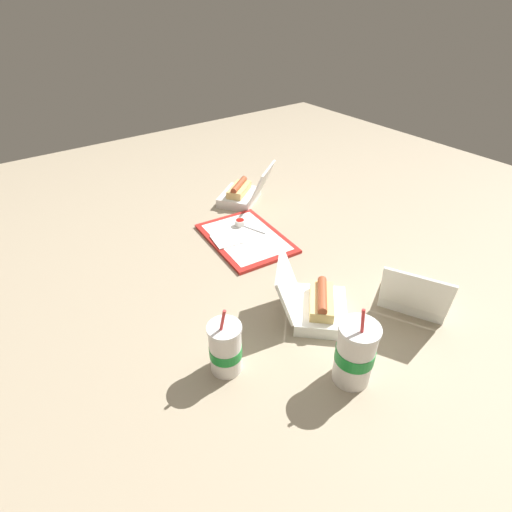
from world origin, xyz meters
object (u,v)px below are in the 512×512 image
object	(u,v)px
ketchup_cup	(240,222)
plastic_fork	(254,229)
clamshell_hotdog_center	(317,305)
clamshell_hotdog_right	(415,293)
soda_cup_center	(355,354)
clamshell_hotdog_corner	(242,193)
food_tray	(246,238)
soda_cup_left	(225,348)

from	to	relation	value
ketchup_cup	plastic_fork	distance (m)	0.07
clamshell_hotdog_center	plastic_fork	bearing A→B (deg)	164.78
ketchup_cup	clamshell_hotdog_right	world-z (taller)	clamshell_hotdog_right
plastic_fork	soda_cup_center	xyz separation A→B (m)	(0.70, -0.22, 0.07)
plastic_fork	clamshell_hotdog_corner	world-z (taller)	clamshell_hotdog_corner
clamshell_hotdog_center	soda_cup_center	xyz separation A→B (m)	(0.22, -0.09, 0.05)
food_tray	soda_cup_center	world-z (taller)	soda_cup_center
food_tray	clamshell_hotdog_center	xyz separation A→B (m)	(0.46, -0.07, 0.03)
ketchup_cup	soda_cup_left	bearing A→B (deg)	-37.46
clamshell_hotdog_right	plastic_fork	bearing A→B (deg)	-167.05
clamshell_hotdog_right	soda_cup_left	distance (m)	0.61
clamshell_hotdog_center	soda_cup_center	size ratio (longest dim) A/B	1.20
plastic_fork	clamshell_hotdog_center	world-z (taller)	clamshell_hotdog_center
clamshell_hotdog_right	clamshell_hotdog_corner	xyz separation A→B (m)	(-0.87, -0.03, -0.00)
ketchup_cup	clamshell_hotdog_corner	bearing A→B (deg)	143.06
food_tray	clamshell_hotdog_right	xyz separation A→B (m)	(0.60, 0.20, 0.03)
clamshell_hotdog_center	soda_cup_left	world-z (taller)	soda_cup_left
clamshell_hotdog_corner	plastic_fork	bearing A→B (deg)	-24.65
food_tray	soda_cup_left	world-z (taller)	soda_cup_left
soda_cup_center	soda_cup_left	world-z (taller)	soda_cup_center
food_tray	soda_cup_center	bearing A→B (deg)	-13.30
clamshell_hotdog_center	soda_cup_center	bearing A→B (deg)	-21.72
ketchup_cup	soda_cup_center	size ratio (longest dim) A/B	0.17
clamshell_hotdog_corner	soda_cup_center	world-z (taller)	soda_cup_center
soda_cup_left	clamshell_hotdog_right	bearing A→B (deg)	77.53
clamshell_hotdog_corner	ketchup_cup	bearing A→B (deg)	-36.94
soda_cup_center	soda_cup_left	distance (m)	0.31
plastic_fork	soda_cup_left	world-z (taller)	soda_cup_left
clamshell_hotdog_right	clamshell_hotdog_corner	world-z (taller)	clamshell_hotdog_right
ketchup_cup	soda_cup_center	distance (m)	0.79
plastic_fork	clamshell_hotdog_right	distance (m)	0.64
clamshell_hotdog_right	clamshell_hotdog_center	distance (m)	0.31
ketchup_cup	soda_cup_center	bearing A→B (deg)	-14.11
soda_cup_left	clamshell_hotdog_corner	bearing A→B (deg)	142.67
ketchup_cup	clamshell_hotdog_right	xyz separation A→B (m)	(0.68, 0.17, 0.01)
food_tray	soda_cup_left	size ratio (longest dim) A/B	1.91
food_tray	ketchup_cup	bearing A→B (deg)	159.48
ketchup_cup	plastic_fork	world-z (taller)	ketchup_cup
clamshell_hotdog_right	soda_cup_center	xyz separation A→B (m)	(0.08, -0.36, 0.05)
ketchup_cup	clamshell_hotdog_corner	xyz separation A→B (m)	(-0.18, 0.14, 0.01)
clamshell_hotdog_corner	food_tray	bearing A→B (deg)	-32.40
ketchup_cup	soda_cup_left	size ratio (longest dim) A/B	0.19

